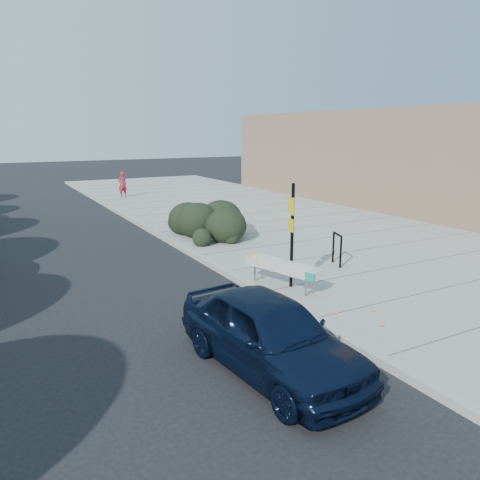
% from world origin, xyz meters
% --- Properties ---
extents(ground, '(120.00, 120.00, 0.00)m').
position_xyz_m(ground, '(0.00, 0.00, 0.00)').
color(ground, black).
rests_on(ground, ground).
extents(sidewalk_near, '(11.20, 50.00, 0.15)m').
position_xyz_m(sidewalk_near, '(5.60, 5.00, 0.07)').
color(sidewalk_near, gray).
rests_on(sidewalk_near, ground).
extents(curb_near, '(0.22, 50.00, 0.17)m').
position_xyz_m(curb_near, '(0.00, 5.00, 0.08)').
color(curb_near, '#9E9E99').
rests_on(curb_near, ground).
extents(bench, '(1.04, 2.27, 0.67)m').
position_xyz_m(bench, '(0.60, 0.08, 0.68)').
color(bench, gray).
rests_on(bench, sidewalk_near).
extents(bike_rack, '(0.26, 0.63, 0.97)m').
position_xyz_m(bike_rack, '(3.14, 0.98, 0.73)').
color(bike_rack, black).
rests_on(bike_rack, sidewalk_near).
extents(sign_post, '(0.12, 0.31, 2.67)m').
position_xyz_m(sign_post, '(0.78, 0.00, 1.66)').
color(sign_post, black).
rests_on(sign_post, sidewalk_near).
extents(hedge, '(3.34, 4.33, 1.45)m').
position_xyz_m(hedge, '(1.50, 6.81, 0.88)').
color(hedge, black).
rests_on(hedge, sidewalk_near).
extents(sedan_navy, '(1.97, 4.15, 1.37)m').
position_xyz_m(sedan_navy, '(-1.87, -3.18, 0.68)').
color(sedan_navy, black).
rests_on(sedan_navy, ground).
extents(pedestrian, '(0.62, 0.47, 1.55)m').
position_xyz_m(pedestrian, '(1.53, 18.77, 0.92)').
color(pedestrian, maroon).
rests_on(pedestrian, sidewalk_near).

